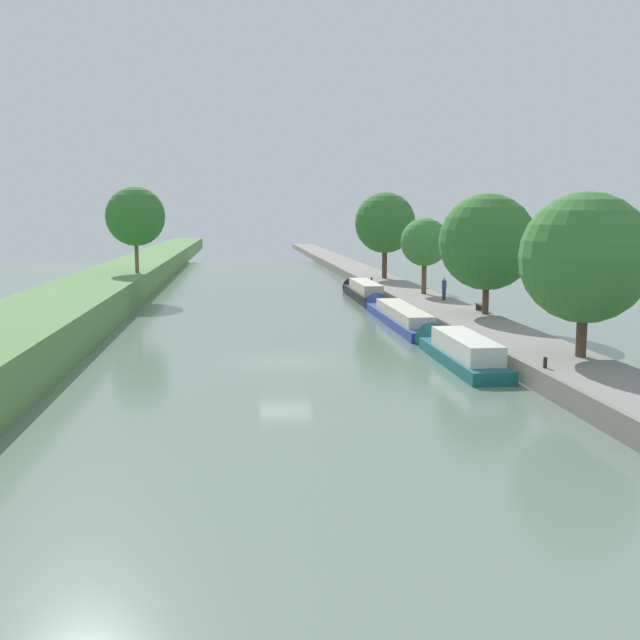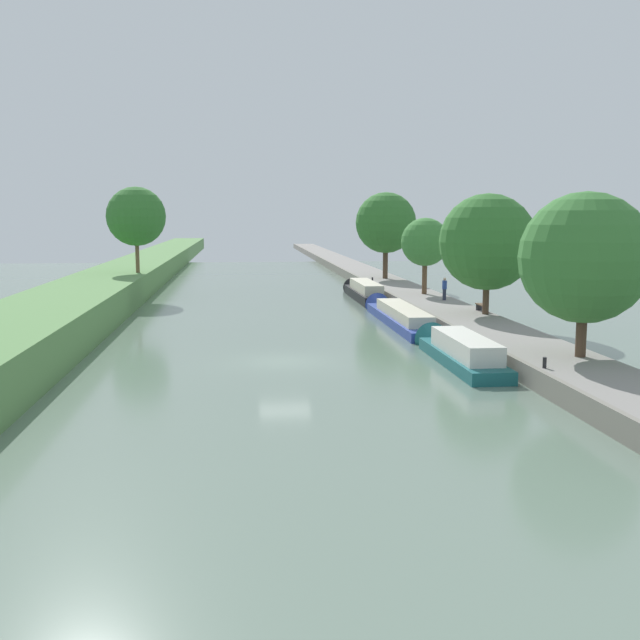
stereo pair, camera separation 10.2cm
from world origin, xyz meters
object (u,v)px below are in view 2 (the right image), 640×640
(narrowboat_blue, at_px, (398,315))
(mooring_bollard_near, at_px, (545,363))
(mooring_bollard_far, at_px, (372,280))
(narrowboat_black, at_px, (364,291))
(person_walking, at_px, (445,288))
(park_bench, at_px, (482,306))
(narrowboat_teal, at_px, (458,350))

(narrowboat_blue, xyz_separation_m, mooring_bollard_near, (1.93, -19.47, 0.60))
(narrowboat_blue, relative_size, mooring_bollard_far, 35.07)
(narrowboat_black, height_order, person_walking, person_walking)
(narrowboat_blue, distance_m, mooring_bollard_near, 19.58)
(person_walking, distance_m, park_bench, 6.71)
(person_walking, bearing_deg, narrowboat_teal, -103.39)
(narrowboat_teal, xyz_separation_m, person_walking, (4.46, 18.74, 1.18))
(mooring_bollard_far, bearing_deg, person_walking, -80.43)
(mooring_bollard_near, relative_size, park_bench, 0.30)
(narrowboat_teal, distance_m, mooring_bollard_near, 6.30)
(narrowboat_blue, xyz_separation_m, mooring_bollard_far, (1.93, 20.83, 0.60))
(narrowboat_black, height_order, mooring_bollard_far, narrowboat_black)
(narrowboat_teal, bearing_deg, mooring_bollard_far, 86.93)
(narrowboat_blue, relative_size, person_walking, 9.51)
(narrowboat_black, bearing_deg, mooring_bollard_near, -86.93)
(mooring_bollard_far, bearing_deg, narrowboat_teal, -93.07)
(narrowboat_teal, height_order, mooring_bollard_far, narrowboat_teal)
(person_walking, relative_size, mooring_bollard_far, 3.69)
(mooring_bollard_near, distance_m, park_bench, 18.40)
(park_bench, bearing_deg, narrowboat_teal, -113.00)
(mooring_bollard_far, xyz_separation_m, park_bench, (3.29, -22.20, 0.12))
(narrowboat_teal, xyz_separation_m, mooring_bollard_near, (1.84, -6.01, 0.53))
(narrowboat_black, relative_size, park_bench, 8.52)
(narrowboat_teal, xyz_separation_m, park_bench, (5.13, 12.09, 0.65))
(narrowboat_black, relative_size, mooring_bollard_far, 28.41)
(narrowboat_blue, bearing_deg, narrowboat_black, 89.64)
(mooring_bollard_near, bearing_deg, narrowboat_black, 93.07)
(narrowboat_blue, bearing_deg, person_walking, 49.26)
(park_bench, bearing_deg, mooring_bollard_far, 98.44)
(mooring_bollard_near, bearing_deg, narrowboat_blue, 95.65)
(narrowboat_black, relative_size, mooring_bollard_near, 28.41)
(narrowboat_teal, xyz_separation_m, narrowboat_blue, (-0.09, 13.46, -0.07))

